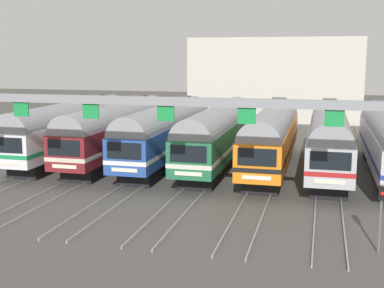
% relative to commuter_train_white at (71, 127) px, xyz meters
% --- Properties ---
extents(ground_plane, '(160.00, 160.00, 0.00)m').
position_rel_commuter_train_white_xyz_m(ground_plane, '(12.40, 0.00, -2.69)').
color(ground_plane, '#4C4944').
extents(track_bed, '(26.30, 70.00, 0.15)m').
position_rel_commuter_train_white_xyz_m(track_bed, '(12.40, 17.00, -2.61)').
color(track_bed, gray).
rests_on(track_bed, ground).
extents(commuter_train_white, '(2.88, 18.06, 5.05)m').
position_rel_commuter_train_white_xyz_m(commuter_train_white, '(0.00, 0.00, 0.00)').
color(commuter_train_white, white).
rests_on(commuter_train_white, ground).
extents(commuter_train_maroon, '(2.88, 18.06, 5.05)m').
position_rel_commuter_train_white_xyz_m(commuter_train_maroon, '(4.13, 0.00, 0.00)').
color(commuter_train_maroon, maroon).
rests_on(commuter_train_maroon, ground).
extents(commuter_train_blue, '(2.88, 18.06, 5.05)m').
position_rel_commuter_train_white_xyz_m(commuter_train_blue, '(8.27, 0.00, 0.00)').
color(commuter_train_blue, '#284C9E').
rests_on(commuter_train_blue, ground).
extents(commuter_train_green, '(2.88, 18.06, 4.77)m').
position_rel_commuter_train_white_xyz_m(commuter_train_green, '(12.40, -0.00, -0.00)').
color(commuter_train_green, '#236B42').
rests_on(commuter_train_green, ground).
extents(commuter_train_orange, '(2.88, 18.06, 5.05)m').
position_rel_commuter_train_white_xyz_m(commuter_train_orange, '(16.53, 0.00, 0.00)').
color(commuter_train_orange, orange).
rests_on(commuter_train_orange, ground).
extents(commuter_train_stainless, '(2.88, 18.06, 5.05)m').
position_rel_commuter_train_white_xyz_m(commuter_train_stainless, '(20.66, 0.00, 0.00)').
color(commuter_train_stainless, '#B2B5BA').
rests_on(commuter_train_stainless, ground).
extents(catenary_gantry, '(30.04, 0.44, 6.97)m').
position_rel_commuter_train_white_xyz_m(catenary_gantry, '(12.40, -13.50, 2.75)').
color(catenary_gantry, gray).
rests_on(catenary_gantry, ground).
extents(yard_signal_mast, '(0.28, 0.35, 3.06)m').
position_rel_commuter_train_white_xyz_m(yard_signal_mast, '(22.73, -15.59, -0.55)').
color(yard_signal_mast, '#59595E').
rests_on(yard_signal_mast, ground).
extents(maintenance_building, '(22.22, 10.00, 10.83)m').
position_rel_commuter_train_white_xyz_m(maintenance_building, '(13.84, 32.17, 2.73)').
color(maintenance_building, beige).
rests_on(maintenance_building, ground).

